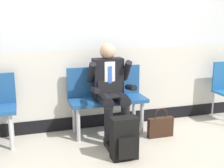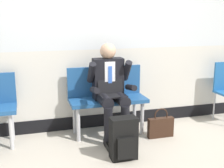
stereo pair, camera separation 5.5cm
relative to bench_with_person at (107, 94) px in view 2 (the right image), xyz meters
name	(u,v)px [view 2 (the right image)]	position (x,y,z in m)	size (l,w,h in m)	color
ground_plane	(114,142)	(-0.01, -0.38, -0.54)	(18.00, 18.00, 0.00)	#B2A899
station_wall	(101,27)	(-0.01, 0.28, 0.90)	(6.68, 0.14, 2.92)	silver
bench_with_person	(107,94)	(0.00, 0.00, 0.00)	(1.05, 0.42, 0.92)	navy
person_seated	(111,88)	(0.00, -0.20, 0.13)	(0.57, 0.70, 1.25)	black
backpack	(124,139)	(-0.03, -0.85, -0.30)	(0.30, 0.21, 0.49)	black
handbag	(161,127)	(0.64, -0.40, -0.40)	(0.35, 0.08, 0.41)	#331E14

